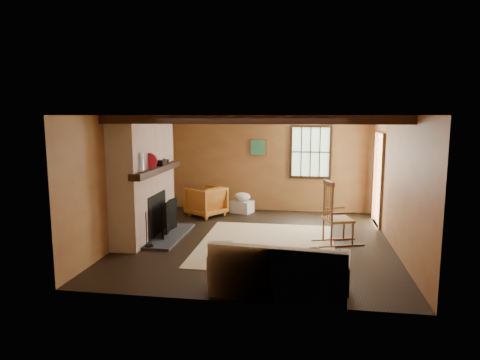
% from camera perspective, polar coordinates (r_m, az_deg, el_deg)
% --- Properties ---
extents(ground, '(5.50, 5.50, 0.00)m').
position_cam_1_polar(ground, '(8.33, 2.31, -8.12)').
color(ground, black).
rests_on(ground, ground).
extents(room_envelope, '(5.02, 5.52, 2.44)m').
position_cam_1_polar(room_envelope, '(8.24, 4.11, 3.29)').
color(room_envelope, olive).
rests_on(room_envelope, ground).
extents(fireplace, '(1.02, 2.30, 2.40)m').
position_cam_1_polar(fireplace, '(8.61, -12.53, -0.22)').
color(fireplace, '#AC5E42').
rests_on(fireplace, ground).
extents(rug, '(2.50, 3.00, 0.01)m').
position_cam_1_polar(rug, '(8.12, 3.57, -8.56)').
color(rug, '#D7B68F').
rests_on(rug, ground).
extents(rocking_chair, '(0.98, 0.71, 1.21)m').
position_cam_1_polar(rocking_chair, '(8.22, 12.68, -4.86)').
color(rocking_chair, tan).
rests_on(rocking_chair, ground).
extents(sofa, '(1.91, 1.00, 0.74)m').
position_cam_1_polar(sofa, '(5.93, 5.35, -12.52)').
color(sofa, silver).
rests_on(sofa, ground).
extents(firewood_pile, '(0.58, 0.11, 0.21)m').
position_cam_1_polar(firewood_pile, '(11.13, -6.03, -3.30)').
color(firewood_pile, brown).
rests_on(firewood_pile, ground).
extents(laundry_basket, '(0.60, 0.53, 0.30)m').
position_cam_1_polar(laundry_basket, '(10.64, 0.27, -3.57)').
color(laundry_basket, silver).
rests_on(laundry_basket, ground).
extents(basket_pillow, '(0.50, 0.45, 0.21)m').
position_cam_1_polar(basket_pillow, '(10.59, 0.27, -2.23)').
color(basket_pillow, silver).
rests_on(basket_pillow, laundry_basket).
extents(armchair, '(1.08, 1.07, 0.72)m').
position_cam_1_polar(armchair, '(10.29, -4.58, -2.83)').
color(armchair, '#BF6026').
rests_on(armchair, ground).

